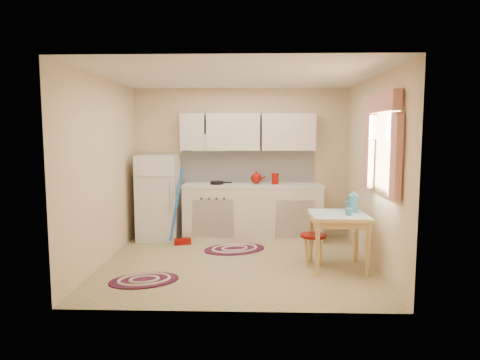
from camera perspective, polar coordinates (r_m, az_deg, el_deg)
name	(u,v)px	position (r m, az deg, el deg)	size (l,w,h in m)	color
room_shell	(248,145)	(5.91, 1.13, 4.70)	(3.64, 3.60, 2.52)	tan
fridge	(159,197)	(7.17, -10.80, -2.28)	(0.65, 0.60, 1.40)	silver
broom	(182,207)	(6.77, -7.74, -3.61)	(0.28, 0.12, 1.20)	blue
base_cabinets	(252,213)	(7.10, 1.68, -4.39)	(2.25, 0.60, 0.88)	beige
countertop	(253,185)	(7.02, 1.69, -0.70)	(2.27, 0.62, 0.04)	silver
frying_pan	(217,183)	(6.99, -3.11, -0.37)	(0.21, 0.21, 0.05)	black
red_kettle	(256,178)	(7.01, 2.18, 0.25)	(0.20, 0.18, 0.20)	#7C0A04
red_canister	(275,179)	(7.02, 4.71, 0.10)	(0.11, 0.11, 0.16)	#7C0A04
table	(338,242)	(5.74, 12.92, -8.00)	(0.72, 0.72, 0.72)	#D8B76C
stool	(313,250)	(5.86, 9.70, -9.15)	(0.35, 0.35, 0.42)	#7C0A04
coffee_pot	(353,201)	(5.80, 14.87, -2.73)	(0.15, 0.13, 0.31)	teal
mug	(349,212)	(5.58, 14.31, -4.15)	(0.09, 0.09, 0.10)	teal
rug_center	(235,249)	(6.56, -0.73, -9.19)	(0.94, 0.63, 0.02)	maroon
rug_left	(144,280)	(5.38, -12.66, -12.92)	(0.83, 0.55, 0.02)	maroon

